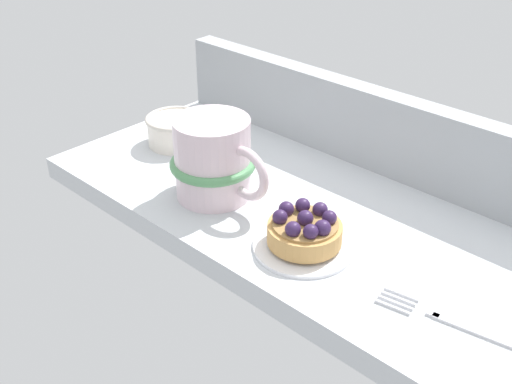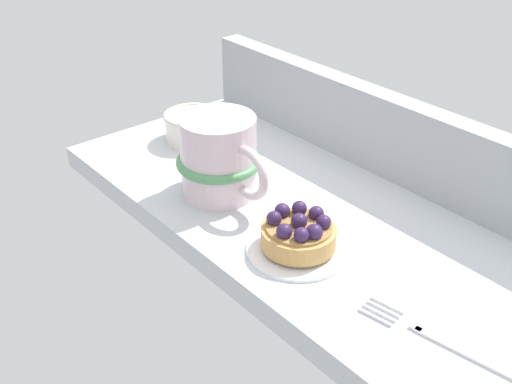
# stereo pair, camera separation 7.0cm
# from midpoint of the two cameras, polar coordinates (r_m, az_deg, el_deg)

# --- Properties ---
(ground_plane) EXTENTS (0.67, 0.30, 0.03)m
(ground_plane) POSITION_cam_midpoint_polar(r_m,az_deg,el_deg) (0.75, 7.71, -2.51)
(ground_plane) COLOR silver
(window_rail_back) EXTENTS (0.65, 0.03, 0.10)m
(window_rail_back) POSITION_cam_midpoint_polar(r_m,az_deg,el_deg) (0.81, 14.62, 4.87)
(window_rail_back) COLOR #9EA3A8
(window_rail_back) RESTS_ON ground_plane
(dessert_plate) EXTENTS (0.11, 0.11, 0.01)m
(dessert_plate) POSITION_cam_midpoint_polar(r_m,az_deg,el_deg) (0.67, 6.85, -5.16)
(dessert_plate) COLOR white
(dessert_plate) RESTS_ON ground_plane
(raspberry_tart) EXTENTS (0.08, 0.08, 0.04)m
(raspberry_tart) POSITION_cam_midpoint_polar(r_m,az_deg,el_deg) (0.66, 6.96, -3.76)
(raspberry_tart) COLOR tan
(raspberry_tart) RESTS_ON dessert_plate
(coffee_mug) EXTENTS (0.14, 0.10, 0.10)m
(coffee_mug) POSITION_cam_midpoint_polar(r_m,az_deg,el_deg) (0.74, -0.63, 3.09)
(coffee_mug) COLOR silver
(coffee_mug) RESTS_ON ground_plane
(dessert_fork) EXTENTS (0.17, 0.04, 0.01)m
(dessert_fork) POSITION_cam_midpoint_polar(r_m,az_deg,el_deg) (0.59, 20.22, -12.84)
(dessert_fork) COLOR silver
(dessert_fork) RESTS_ON ground_plane
(sugar_bowl) EXTENTS (0.08, 0.08, 0.04)m
(sugar_bowl) POSITION_cam_midpoint_polar(r_m,az_deg,el_deg) (0.88, -3.66, 5.96)
(sugar_bowl) COLOR silver
(sugar_bowl) RESTS_ON ground_plane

